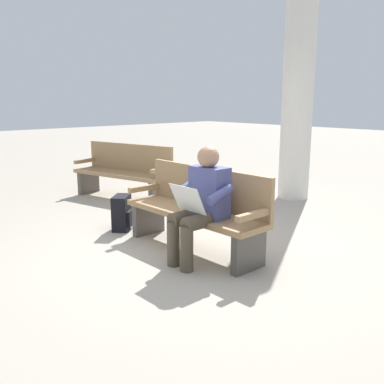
{
  "coord_description": "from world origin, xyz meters",
  "views": [
    {
      "loc": [
        -3.32,
        3.06,
        1.63
      ],
      "look_at": [
        -0.15,
        0.15,
        0.7
      ],
      "focal_mm": 40.28,
      "sensor_mm": 36.0,
      "label": 1
    }
  ],
  "objects_px": {
    "bench_near": "(197,208)",
    "bench_far": "(124,171)",
    "support_pillar": "(298,81)",
    "backpack": "(122,213)",
    "person_seated": "(201,202)"
  },
  "relations": [
    {
      "from": "bench_near",
      "to": "bench_far",
      "type": "bearing_deg",
      "value": -17.03
    },
    {
      "from": "support_pillar",
      "to": "bench_far",
      "type": "bearing_deg",
      "value": 47.58
    },
    {
      "from": "bench_far",
      "to": "support_pillar",
      "type": "bearing_deg",
      "value": -145.35
    },
    {
      "from": "bench_far",
      "to": "support_pillar",
      "type": "xyz_separation_m",
      "value": [
        -1.91,
        -2.09,
        1.45
      ]
    },
    {
      "from": "bench_near",
      "to": "support_pillar",
      "type": "height_order",
      "value": "support_pillar"
    },
    {
      "from": "backpack",
      "to": "support_pillar",
      "type": "relative_size",
      "value": 0.12
    },
    {
      "from": "bench_near",
      "to": "support_pillar",
      "type": "xyz_separation_m",
      "value": [
        0.75,
        -2.91,
        1.45
      ]
    },
    {
      "from": "bench_far",
      "to": "backpack",
      "type": "bearing_deg",
      "value": 132.27
    },
    {
      "from": "bench_near",
      "to": "person_seated",
      "type": "relative_size",
      "value": 1.53
    },
    {
      "from": "backpack",
      "to": "support_pillar",
      "type": "bearing_deg",
      "value": -97.7
    },
    {
      "from": "backpack",
      "to": "support_pillar",
      "type": "height_order",
      "value": "support_pillar"
    },
    {
      "from": "person_seated",
      "to": "backpack",
      "type": "height_order",
      "value": "person_seated"
    },
    {
      "from": "bench_far",
      "to": "support_pillar",
      "type": "distance_m",
      "value": 3.18
    },
    {
      "from": "bench_near",
      "to": "person_seated",
      "type": "bearing_deg",
      "value": 142.68
    },
    {
      "from": "backpack",
      "to": "bench_far",
      "type": "distance_m",
      "value": 1.83
    }
  ]
}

